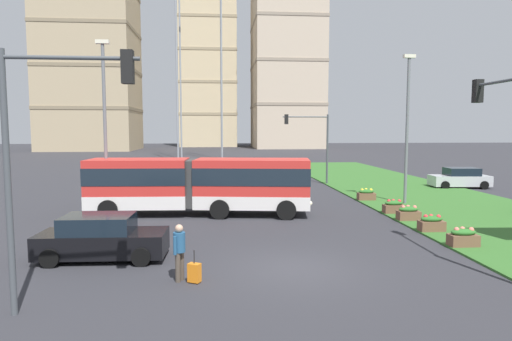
{
  "coord_description": "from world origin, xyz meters",
  "views": [
    {
      "loc": [
        -2.44,
        -14.1,
        4.59
      ],
      "look_at": [
        -0.24,
        11.36,
        2.2
      ],
      "focal_mm": 31.17,
      "sensor_mm": 36.0,
      "label": 1
    }
  ],
  "objects_px": {
    "car_maroon_sedan": "(175,175)",
    "car_silver_hatch": "(460,178)",
    "flower_planter_4": "(366,194)",
    "apartment_tower_centre": "(287,46)",
    "rolling_suitcase": "(194,273)",
    "apartment_tower_west": "(89,32)",
    "articulated_bus": "(199,184)",
    "flower_planter_2": "(409,213)",
    "streetlight_left": "(105,120)",
    "traffic_light_far_right": "(312,136)",
    "streetlight_median": "(407,123)",
    "car_black_sedan": "(102,238)",
    "flower_planter_3": "(394,206)",
    "flower_planter_1": "(432,223)",
    "traffic_light_near_left": "(48,138)",
    "apartment_tower_westcentre": "(208,71)",
    "pedestrian_crossing": "(179,249)",
    "flower_planter_0": "(463,237)"
  },
  "relations": [
    {
      "from": "car_maroon_sedan",
      "to": "car_silver_hatch",
      "type": "height_order",
      "value": "same"
    },
    {
      "from": "flower_planter_4",
      "to": "apartment_tower_centre",
      "type": "bearing_deg",
      "value": 84.76
    },
    {
      "from": "car_silver_hatch",
      "to": "car_maroon_sedan",
      "type": "bearing_deg",
      "value": 168.67
    },
    {
      "from": "rolling_suitcase",
      "to": "apartment_tower_west",
      "type": "height_order",
      "value": "apartment_tower_west"
    },
    {
      "from": "articulated_bus",
      "to": "apartment_tower_centre",
      "type": "distance_m",
      "value": 91.25
    },
    {
      "from": "flower_planter_4",
      "to": "apartment_tower_centre",
      "type": "relative_size",
      "value": 0.02
    },
    {
      "from": "flower_planter_2",
      "to": "flower_planter_4",
      "type": "bearing_deg",
      "value": 90.0
    },
    {
      "from": "flower_planter_4",
      "to": "streetlight_left",
      "type": "height_order",
      "value": "streetlight_left"
    },
    {
      "from": "articulated_bus",
      "to": "rolling_suitcase",
      "type": "height_order",
      "value": "articulated_bus"
    },
    {
      "from": "apartment_tower_west",
      "to": "car_maroon_sedan",
      "type": "bearing_deg",
      "value": -69.35
    },
    {
      "from": "traffic_light_far_right",
      "to": "streetlight_median",
      "type": "height_order",
      "value": "streetlight_median"
    },
    {
      "from": "car_black_sedan",
      "to": "flower_planter_3",
      "type": "height_order",
      "value": "car_black_sedan"
    },
    {
      "from": "rolling_suitcase",
      "to": "flower_planter_1",
      "type": "xyz_separation_m",
      "value": [
        10.17,
        5.63,
        0.11
      ]
    },
    {
      "from": "rolling_suitcase",
      "to": "traffic_light_near_left",
      "type": "height_order",
      "value": "traffic_light_near_left"
    },
    {
      "from": "car_maroon_sedan",
      "to": "apartment_tower_centre",
      "type": "relative_size",
      "value": 0.09
    },
    {
      "from": "flower_planter_2",
      "to": "apartment_tower_west",
      "type": "height_order",
      "value": "apartment_tower_west"
    },
    {
      "from": "apartment_tower_westcentre",
      "to": "apartment_tower_centre",
      "type": "xyz_separation_m",
      "value": [
        19.4,
        -12.02,
        4.53
      ]
    },
    {
      "from": "apartment_tower_west",
      "to": "apartment_tower_westcentre",
      "type": "relative_size",
      "value": 1.26
    },
    {
      "from": "rolling_suitcase",
      "to": "flower_planter_2",
      "type": "height_order",
      "value": "rolling_suitcase"
    },
    {
      "from": "apartment_tower_west",
      "to": "car_silver_hatch",
      "type": "bearing_deg",
      "value": -55.7
    },
    {
      "from": "articulated_bus",
      "to": "car_maroon_sedan",
      "type": "relative_size",
      "value": 2.67
    },
    {
      "from": "flower_planter_2",
      "to": "apartment_tower_west",
      "type": "xyz_separation_m",
      "value": [
        -37.01,
        80.03,
        25.18
      ]
    },
    {
      "from": "car_black_sedan",
      "to": "flower_planter_3",
      "type": "xyz_separation_m",
      "value": [
        13.55,
        7.18,
        -0.33
      ]
    },
    {
      "from": "traffic_light_near_left",
      "to": "pedestrian_crossing",
      "type": "bearing_deg",
      "value": 36.38
    },
    {
      "from": "traffic_light_far_right",
      "to": "streetlight_median",
      "type": "relative_size",
      "value": 0.64
    },
    {
      "from": "rolling_suitcase",
      "to": "streetlight_left",
      "type": "relative_size",
      "value": 0.1
    },
    {
      "from": "car_maroon_sedan",
      "to": "apartment_tower_westcentre",
      "type": "relative_size",
      "value": 0.11
    },
    {
      "from": "traffic_light_far_right",
      "to": "streetlight_median",
      "type": "bearing_deg",
      "value": -70.82
    },
    {
      "from": "car_black_sedan",
      "to": "streetlight_median",
      "type": "distance_m",
      "value": 18.93
    },
    {
      "from": "car_black_sedan",
      "to": "streetlight_median",
      "type": "relative_size",
      "value": 0.5
    },
    {
      "from": "apartment_tower_west",
      "to": "flower_planter_0",
      "type": "bearing_deg",
      "value": -66.47
    },
    {
      "from": "articulated_bus",
      "to": "flower_planter_3",
      "type": "distance_m",
      "value": 10.54
    },
    {
      "from": "car_maroon_sedan",
      "to": "apartment_tower_westcentre",
      "type": "height_order",
      "value": "apartment_tower_westcentre"
    },
    {
      "from": "car_black_sedan",
      "to": "flower_planter_4",
      "type": "bearing_deg",
      "value": 40.63
    },
    {
      "from": "car_maroon_sedan",
      "to": "flower_planter_1",
      "type": "height_order",
      "value": "car_maroon_sedan"
    },
    {
      "from": "rolling_suitcase",
      "to": "car_black_sedan",
      "type": "bearing_deg",
      "value": 141.05
    },
    {
      "from": "streetlight_left",
      "to": "apartment_tower_westcentre",
      "type": "bearing_deg",
      "value": 87.82
    },
    {
      "from": "flower_planter_0",
      "to": "flower_planter_1",
      "type": "distance_m",
      "value": 2.56
    },
    {
      "from": "flower_planter_4",
      "to": "car_black_sedan",
      "type": "bearing_deg",
      "value": -139.37
    },
    {
      "from": "flower_planter_2",
      "to": "apartment_tower_west",
      "type": "relative_size",
      "value": 0.02
    },
    {
      "from": "pedestrian_crossing",
      "to": "streetlight_left",
      "type": "distance_m",
      "value": 13.1
    },
    {
      "from": "car_silver_hatch",
      "to": "apartment_tower_westcentre",
      "type": "bearing_deg",
      "value": 103.4
    },
    {
      "from": "flower_planter_4",
      "to": "streetlight_median",
      "type": "distance_m",
      "value": 5.12
    },
    {
      "from": "articulated_bus",
      "to": "flower_planter_4",
      "type": "xyz_separation_m",
      "value": [
        10.44,
        3.64,
        -1.23
      ]
    },
    {
      "from": "flower_planter_4",
      "to": "streetlight_left",
      "type": "xyz_separation_m",
      "value": [
        -15.51,
        -2.7,
        4.67
      ]
    },
    {
      "from": "rolling_suitcase",
      "to": "streetlight_left",
      "type": "height_order",
      "value": "streetlight_left"
    },
    {
      "from": "flower_planter_3",
      "to": "apartment_tower_centre",
      "type": "xyz_separation_m",
      "value": [
        7.6,
        87.21,
        24.42
      ]
    },
    {
      "from": "rolling_suitcase",
      "to": "apartment_tower_westcentre",
      "type": "height_order",
      "value": "apartment_tower_westcentre"
    },
    {
      "from": "apartment_tower_westcentre",
      "to": "apartment_tower_centre",
      "type": "height_order",
      "value": "apartment_tower_centre"
    },
    {
      "from": "car_maroon_sedan",
      "to": "flower_planter_0",
      "type": "xyz_separation_m",
      "value": [
        13.05,
        -21.41,
        -0.33
      ]
    }
  ]
}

